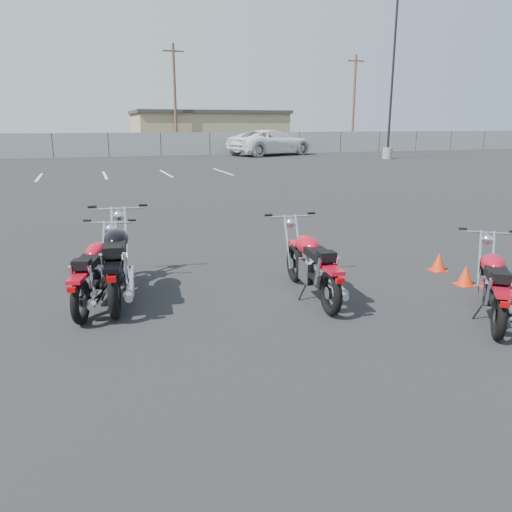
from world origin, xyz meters
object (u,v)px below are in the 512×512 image
object	(u,v)px
motorcycle_front_red	(96,272)
motorcycle_third_red	(312,265)
motorcycle_second_black	(118,262)
white_van	(271,135)
motorcycle_rear_red	(493,285)

from	to	relation	value
motorcycle_front_red	motorcycle_third_red	distance (m)	3.03
motorcycle_second_black	white_van	bearing A→B (deg)	65.78
motorcycle_rear_red	motorcycle_third_red	bearing A→B (deg)	140.46
motorcycle_rear_red	white_van	bearing A→B (deg)	74.03
motorcycle_third_red	motorcycle_rear_red	distance (m)	2.37
white_van	motorcycle_rear_red	bearing A→B (deg)	143.63
motorcycle_rear_red	white_van	xyz separation A→B (m)	(9.69, 33.85, 1.14)
motorcycle_second_black	motorcycle_rear_red	xyz separation A→B (m)	(4.47, -2.39, -0.09)
motorcycle_front_red	motorcycle_rear_red	world-z (taller)	motorcycle_front_red
motorcycle_third_red	white_van	world-z (taller)	white_van
motorcycle_front_red	motorcycle_third_red	bearing A→B (deg)	-13.32
motorcycle_second_black	motorcycle_front_red	bearing A→B (deg)	-149.54
motorcycle_rear_red	motorcycle_front_red	bearing A→B (deg)	155.19
motorcycle_front_red	motorcycle_second_black	xyz separation A→B (m)	(0.31, 0.18, 0.07)
motorcycle_front_red	motorcycle_rear_red	size ratio (longest dim) A/B	1.12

